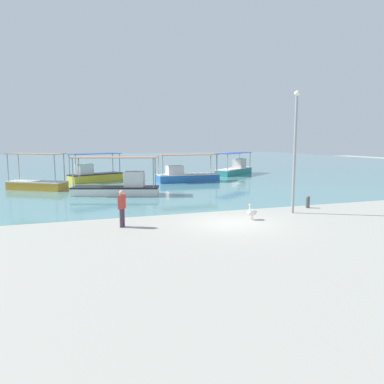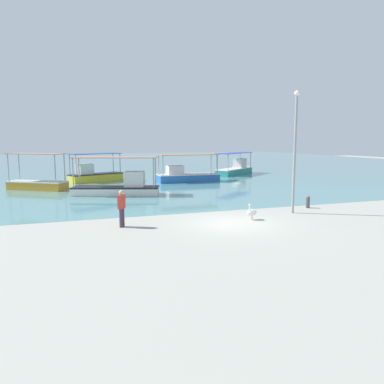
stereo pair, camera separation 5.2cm
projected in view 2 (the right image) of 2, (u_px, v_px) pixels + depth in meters
name	position (u px, v px, depth m)	size (l,w,h in m)	color
ground	(231.00, 223.00, 17.76)	(120.00, 120.00, 0.00)	gray
harbor_water	(111.00, 163.00, 62.74)	(110.00, 90.00, 0.00)	teal
fishing_boat_center	(119.00, 186.00, 26.84)	(6.38, 3.59, 2.72)	white
fishing_boat_near_left	(186.00, 175.00, 35.21)	(5.82, 1.96, 2.56)	#2966B6
fishing_boat_outer	(37.00, 183.00, 29.63)	(4.79, 3.86, 2.87)	orange
fishing_boat_far_right	(235.00, 169.00, 42.81)	(6.13, 5.44, 2.45)	teal
fishing_boat_near_right	(94.00, 175.00, 35.30)	(5.29, 3.52, 2.64)	gold
pelican	(252.00, 212.00, 18.52)	(0.80, 0.41, 0.80)	#E0997A
lamp_post	(295.00, 146.00, 19.79)	(0.28, 0.28, 6.47)	gray
mooring_bollard	(308.00, 201.00, 21.74)	(0.24, 0.24, 0.71)	#47474C
fisherman_standing	(122.00, 207.00, 16.93)	(0.40, 0.46, 1.69)	#442F3F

